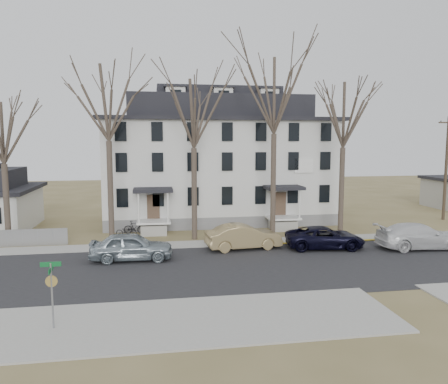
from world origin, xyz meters
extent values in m
plane|color=olive|center=(0.00, 0.00, 0.00)|extent=(120.00, 120.00, 0.00)
cube|color=#27272A|center=(0.00, 2.00, 0.00)|extent=(120.00, 10.00, 0.04)
cube|color=#A09F97|center=(0.00, 8.00, 0.00)|extent=(120.00, 2.00, 0.08)
cube|color=#A09F97|center=(-8.00, -5.00, 0.00)|extent=(20.00, 5.00, 0.08)
cube|color=gold|center=(5.00, 7.10, 0.00)|extent=(14.00, 0.25, 0.06)
cube|color=slate|center=(-2.00, 18.00, 0.50)|extent=(20.00, 10.00, 1.00)
cube|color=silver|center=(-2.00, 18.00, 5.00)|extent=(20.00, 10.00, 8.00)
cube|color=black|center=(-2.00, 18.00, 9.10)|extent=(20.80, 10.80, 0.30)
cube|color=black|center=(-2.00, 18.00, 10.25)|extent=(16.00, 7.00, 2.00)
cube|color=black|center=(-2.00, 18.00, 11.65)|extent=(11.00, 4.50, 0.80)
cube|color=white|center=(-8.00, 12.04, 1.00)|extent=(2.60, 2.00, 0.16)
cube|color=white|center=(2.50, 12.04, 1.00)|extent=(2.60, 2.00, 0.16)
cube|color=white|center=(4.50, 12.92, 5.20)|extent=(1.60, 0.08, 1.20)
cylinder|color=#473B31|center=(-11.00, 9.80, 3.64)|extent=(0.40, 0.40, 7.28)
cylinder|color=#473B31|center=(-5.00, 9.80, 3.38)|extent=(0.40, 0.40, 6.76)
cylinder|color=#473B31|center=(1.00, 9.80, 3.90)|extent=(0.40, 0.40, 7.80)
cylinder|color=#473B31|center=(6.50, 9.80, 3.38)|extent=(0.40, 0.40, 6.76)
cylinder|color=#473B31|center=(-18.00, 9.80, 2.86)|extent=(0.40, 0.40, 5.72)
cylinder|color=#3D3023|center=(18.50, 14.00, 4.75)|extent=(0.28, 0.28, 9.50)
imported|color=#909EA6|center=(-9.36, 4.60, 0.85)|extent=(5.05, 2.13, 1.71)
imported|color=#927C50|center=(-2.04, 6.21, 0.84)|extent=(5.24, 2.33, 1.67)
imported|color=black|center=(3.46, 5.50, 0.74)|extent=(5.54, 3.04, 1.47)
imported|color=silver|center=(9.77, 4.40, 0.85)|extent=(5.95, 2.66, 1.69)
imported|color=black|center=(-10.05, 11.22, 0.42)|extent=(1.70, 0.90, 0.85)
imported|color=black|center=(-9.47, 12.18, 0.52)|extent=(1.78, 0.79, 1.03)
cylinder|color=gray|center=(-11.92, -4.92, 1.35)|extent=(0.07, 0.07, 2.69)
cube|color=#0C5926|center=(-11.92, -4.92, 2.64)|extent=(0.78, 0.03, 0.19)
cube|color=#0C5926|center=(-11.92, -4.92, 2.42)|extent=(0.03, 0.78, 0.19)
camera|label=1|loc=(-7.99, -22.02, 7.39)|focal=35.00mm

